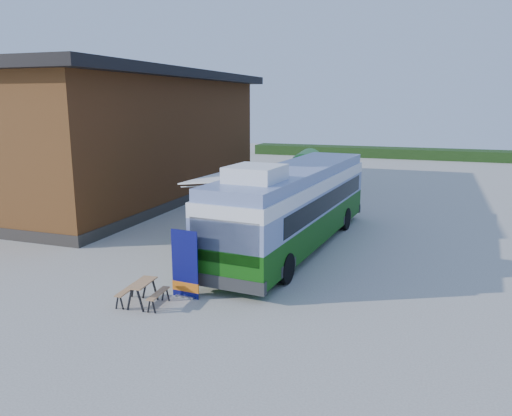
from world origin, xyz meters
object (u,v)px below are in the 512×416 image
at_px(bus, 295,204).
at_px(picnic_table, 142,288).
at_px(person_a, 274,194).
at_px(slurry_tanker, 306,164).
at_px(banner, 185,270).
at_px(person_b, 222,193).

distance_m(bus, picnic_table, 7.67).
bearing_deg(bus, person_a, 119.17).
xyz_separation_m(person_a, slurry_tanker, (-0.70, 9.91, 0.41)).
relative_size(bus, banner, 5.92).
bearing_deg(person_b, banner, 44.10).
distance_m(banner, picnic_table, 1.33).
bearing_deg(person_a, slurry_tanker, 66.05).
xyz_separation_m(bus, person_a, (-2.76, 6.12, -0.88)).
xyz_separation_m(picnic_table, slurry_tanker, (-0.89, 23.15, 0.81)).
bearing_deg(bus, picnic_table, -105.04).
distance_m(banner, person_a, 12.36).
height_order(bus, person_b, bus).
distance_m(picnic_table, slurry_tanker, 23.18).
xyz_separation_m(bus, picnic_table, (-2.58, -7.11, -1.27)).
height_order(banner, person_b, banner).
relative_size(picnic_table, person_a, 0.71).
height_order(banner, picnic_table, banner).
relative_size(bus, slurry_tanker, 1.99).
bearing_deg(picnic_table, slurry_tanker, 87.93).
relative_size(person_a, person_b, 1.08).
distance_m(bus, slurry_tanker, 16.41).
xyz_separation_m(banner, person_b, (-4.02, 12.11, -0.01)).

